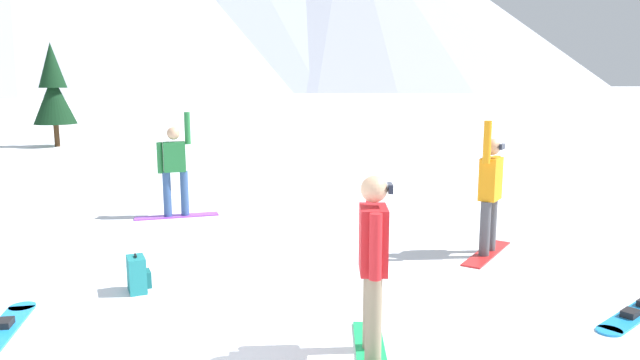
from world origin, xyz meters
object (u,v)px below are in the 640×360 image
loose_snowboard_near_left (638,311)px  backpack_teal (138,275)px  snowboarder_midground (490,192)px  pine_tree_leaning (53,90)px  snowboarder_background (175,168)px  snowboarder_foreground (373,264)px

loose_snowboard_near_left → backpack_teal: size_ratio=3.32×
snowboarder_midground → loose_snowboard_near_left: size_ratio=1.28×
snowboarder_midground → pine_tree_leaning: (-11.85, 15.61, 1.29)m
snowboarder_background → pine_tree_leaning: size_ratio=0.48×
loose_snowboard_near_left → backpack_teal: (-5.68, 1.11, 0.19)m
snowboarder_background → backpack_teal: 4.05m
pine_tree_leaning → snowboarder_foreground: bearing=-62.8°
loose_snowboard_near_left → pine_tree_leaning: size_ratio=0.38×
loose_snowboard_near_left → snowboarder_midground: bearing=110.7°
snowboarder_foreground → pine_tree_leaning: bearing=117.2°
snowboarder_foreground → backpack_teal: bearing=143.2°
snowboarder_midground → snowboarder_background: size_ratio=1.01×
snowboarder_foreground → snowboarder_midground: 3.83m
snowboarder_foreground → snowboarder_background: snowboarder_background is taller
pine_tree_leaning → loose_snowboard_near_left: bearing=-54.6°
backpack_teal → loose_snowboard_near_left: bearing=-11.0°
snowboarder_background → pine_tree_leaning: (-6.84, 12.80, 1.30)m
snowboarder_background → loose_snowboard_near_left: (5.88, -5.09, -0.91)m
snowboarder_background → backpack_teal: size_ratio=4.20×
snowboarder_midground → loose_snowboard_near_left: snowboarder_midground is taller
snowboarder_foreground → snowboarder_background: (-2.75, 5.90, 0.03)m
snowboarder_midground → backpack_teal: snowboarder_midground is taller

